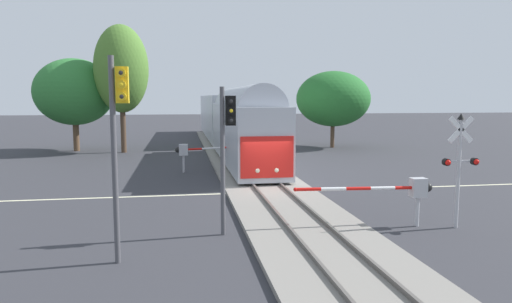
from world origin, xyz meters
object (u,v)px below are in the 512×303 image
at_px(crossing_signal_mast, 460,159).
at_px(pine_left_background, 74,92).
at_px(oak_far_right, 333,99).
at_px(crossing_gate_near, 405,190).
at_px(crossing_gate_far, 196,150).
at_px(traffic_signal_median, 227,137).
at_px(commuter_train, 228,119).
at_px(traffic_signal_near_left, 118,126).
at_px(oak_behind_train, 121,69).

bearing_deg(crossing_signal_mast, pine_left_background, 124.27).
bearing_deg(oak_far_right, crossing_gate_near, -103.12).
relative_size(crossing_signal_mast, crossing_gate_far, 0.65).
xyz_separation_m(crossing_signal_mast, traffic_signal_median, (-8.31, 0.50, 0.87)).
bearing_deg(commuter_train, traffic_signal_near_left, -101.64).
bearing_deg(commuter_train, crossing_signal_mast, -78.78).
relative_size(traffic_signal_median, traffic_signal_near_left, 0.87).
bearing_deg(oak_behind_train, crossing_gate_near, -63.23).
height_order(oak_far_right, pine_left_background, pine_left_background).
height_order(traffic_signal_near_left, oak_behind_train, oak_behind_train).
distance_m(crossing_gate_near, traffic_signal_median, 6.80).
distance_m(commuter_train, oak_far_right, 10.06).
bearing_deg(oak_behind_train, traffic_signal_median, -75.92).
xyz_separation_m(crossing_gate_near, oak_behind_train, (-12.88, 25.54, 5.71)).
distance_m(crossing_gate_near, oak_far_right, 27.45).
height_order(traffic_signal_median, oak_far_right, oak_far_right).
xyz_separation_m(commuter_train, traffic_signal_median, (-2.82, -27.20, 0.62)).
height_order(crossing_gate_far, pine_left_background, pine_left_background).
bearing_deg(traffic_signal_near_left, pine_left_background, 104.09).
bearing_deg(crossing_signal_mast, traffic_signal_near_left, -171.44).
xyz_separation_m(commuter_train, oak_far_right, (9.87, -0.72, 1.81)).
height_order(traffic_signal_near_left, pine_left_background, pine_left_background).
height_order(crossing_signal_mast, pine_left_background, pine_left_background).
relative_size(pine_left_background, oak_behind_train, 0.75).
bearing_deg(crossing_gate_near, crossing_gate_far, 117.12).
distance_m(commuter_train, crossing_gate_near, 27.55).
bearing_deg(oak_far_right, traffic_signal_near_left, -119.01).
distance_m(crossing_gate_far, pine_left_background, 17.33).
bearing_deg(traffic_signal_near_left, crossing_gate_far, 80.60).
distance_m(crossing_signal_mast, traffic_signal_near_left, 11.77).
height_order(crossing_gate_near, crossing_gate_far, same).
xyz_separation_m(crossing_gate_near, oak_far_right, (6.19, 26.55, 3.20)).
height_order(traffic_signal_median, pine_left_background, pine_left_background).
xyz_separation_m(crossing_gate_near, crossing_gate_far, (-7.09, 13.84, 0.02)).
xyz_separation_m(traffic_signal_median, oak_behind_train, (-6.39, 25.48, 3.69)).
bearing_deg(traffic_signal_near_left, crossing_signal_mast, 8.56).
bearing_deg(traffic_signal_near_left, commuter_train, 78.36).
bearing_deg(traffic_signal_near_left, traffic_signal_median, 34.61).
bearing_deg(traffic_signal_median, pine_left_background, 111.31).
bearing_deg(commuter_train, crossing_gate_far, -104.25).
xyz_separation_m(commuter_train, pine_left_background, (-13.49, 0.16, 2.41)).
bearing_deg(commuter_train, oak_behind_train, -169.38).
xyz_separation_m(commuter_train, crossing_gate_far, (-3.41, -13.43, -1.37)).
height_order(crossing_gate_far, oak_far_right, oak_far_right).
bearing_deg(crossing_gate_far, traffic_signal_near_left, -99.40).
xyz_separation_m(crossing_gate_near, traffic_signal_near_left, (-9.74, -2.17, 2.53)).
xyz_separation_m(crossing_gate_far, oak_far_right, (13.28, 12.71, 3.17)).
xyz_separation_m(commuter_train, oak_behind_train, (-9.21, -1.73, 4.32)).
relative_size(oak_far_right, oak_behind_train, 0.66).
distance_m(traffic_signal_near_left, pine_left_background, 30.55).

